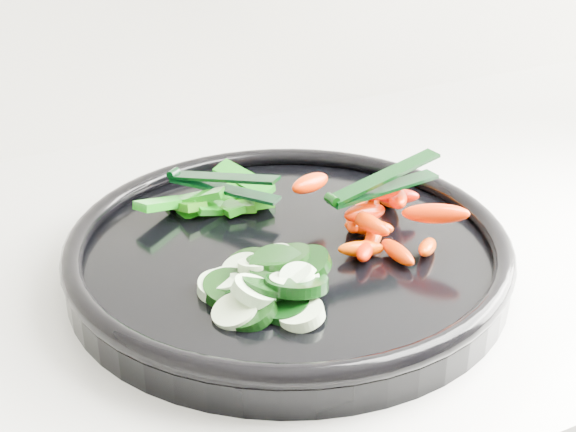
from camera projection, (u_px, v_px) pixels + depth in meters
name	position (u px, v px, depth m)	size (l,w,h in m)	color
veggie_tray	(288.00, 252.00, 0.68)	(0.45, 0.45, 0.04)	black
cucumber_pile	(263.00, 283.00, 0.61)	(0.12, 0.13, 0.04)	black
carrot_pile	(378.00, 214.00, 0.69)	(0.12, 0.14, 0.05)	#F63000
pepper_pile	(214.00, 200.00, 0.74)	(0.14, 0.08, 0.04)	#1B6309
tong_carrot	(381.00, 183.00, 0.67)	(0.11, 0.03, 0.02)	black
tong_pepper	(220.00, 183.00, 0.73)	(0.08, 0.10, 0.02)	black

